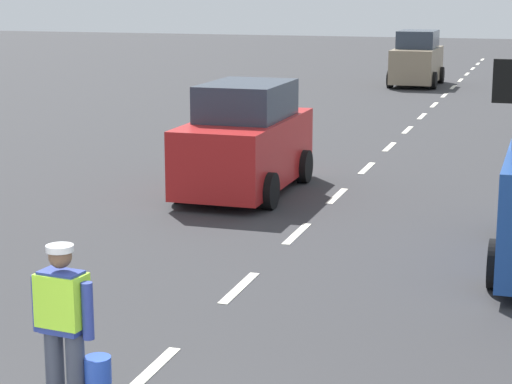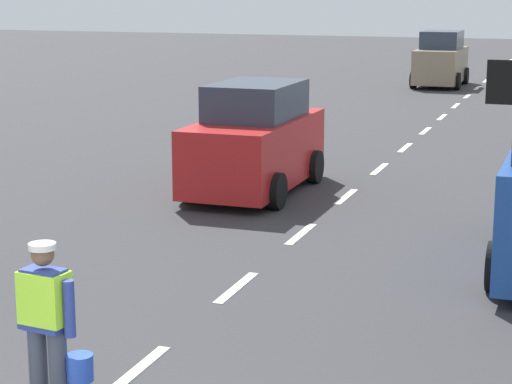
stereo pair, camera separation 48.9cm
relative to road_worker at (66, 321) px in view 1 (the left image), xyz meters
name	(u,v)px [view 1 (the left image)]	position (x,y,z in m)	size (l,w,h in m)	color
ground_plane	(409,129)	(0.34, 19.43, -0.93)	(96.00, 96.00, 0.00)	#333335
lane_center_line	(428,110)	(0.34, 23.63, -0.93)	(0.14, 46.40, 0.01)	silver
road_worker	(66,321)	(0.00, 0.00, 0.00)	(0.77, 0.36, 1.67)	#383D4C
car_oncoming_third	(417,60)	(-1.18, 31.44, 0.10)	(1.93, 3.89, 2.21)	gray
car_oncoming_lead	(245,142)	(-1.49, 9.99, 0.07)	(1.97, 4.05, 2.16)	red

